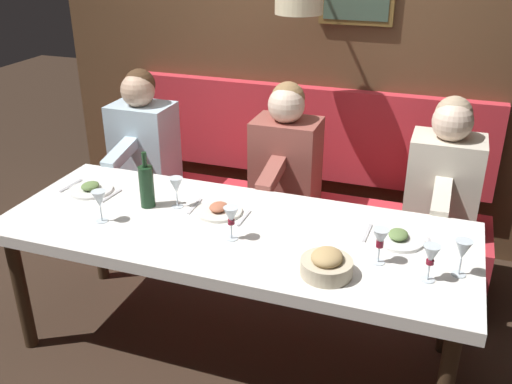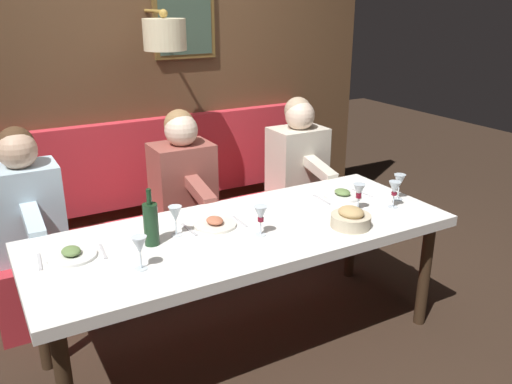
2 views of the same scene
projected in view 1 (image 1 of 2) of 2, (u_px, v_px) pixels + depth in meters
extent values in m
plane|color=#332319|center=(236.00, 347.00, 3.08)|extent=(12.00, 12.00, 0.00)
cube|color=white|center=(233.00, 232.00, 2.78)|extent=(0.90, 2.31, 0.06)
cylinder|color=#352416|center=(21.00, 292.00, 2.96)|extent=(0.07, 0.07, 0.68)
cylinder|color=#352416|center=(451.00, 297.00, 2.92)|extent=(0.07, 0.07, 0.68)
cylinder|color=#352416|center=(98.00, 231.00, 3.56)|extent=(0.07, 0.07, 0.68)
cube|color=red|center=(284.00, 234.00, 3.75)|extent=(0.52, 2.51, 0.45)
cube|color=brown|center=(314.00, 30.00, 3.73)|extent=(0.10, 3.71, 2.90)
cube|color=red|center=(307.00, 132.00, 3.94)|extent=(0.10, 2.51, 0.64)
cube|color=beige|center=(443.00, 184.00, 3.25)|extent=(0.30, 0.40, 0.56)
sphere|color=beige|center=(453.00, 122.00, 3.07)|extent=(0.22, 0.22, 0.22)
sphere|color=tan|center=(454.00, 114.00, 3.09)|extent=(0.20, 0.20, 0.20)
cube|color=beige|center=(441.00, 198.00, 2.99)|extent=(0.33, 0.09, 0.14)
cube|color=#934C42|center=(286.00, 163.00, 3.54)|extent=(0.30, 0.40, 0.56)
sphere|color=beige|center=(286.00, 105.00, 3.36)|extent=(0.22, 0.22, 0.22)
sphere|color=#937047|center=(288.00, 99.00, 3.37)|extent=(0.20, 0.20, 0.20)
cube|color=#934C42|center=(271.00, 175.00, 3.27)|extent=(0.33, 0.09, 0.14)
cube|color=silver|center=(144.00, 145.00, 3.84)|extent=(0.30, 0.40, 0.56)
sphere|color=#D1A889|center=(138.00, 90.00, 3.66)|extent=(0.22, 0.22, 0.22)
sphere|color=#4C331E|center=(140.00, 84.00, 3.67)|extent=(0.20, 0.20, 0.20)
cube|color=silver|center=(121.00, 154.00, 3.57)|extent=(0.33, 0.09, 0.14)
cylinder|color=silver|center=(219.00, 211.00, 2.90)|extent=(0.24, 0.24, 0.01)
ellipsoid|color=#B76647|center=(219.00, 207.00, 2.89)|extent=(0.11, 0.09, 0.04)
cube|color=silver|center=(244.00, 218.00, 2.84)|extent=(0.17, 0.01, 0.01)
cube|color=silver|center=(194.00, 206.00, 2.96)|extent=(0.18, 0.03, 0.01)
cylinder|color=white|center=(398.00, 239.00, 2.65)|extent=(0.24, 0.24, 0.01)
ellipsoid|color=#668447|center=(398.00, 234.00, 2.63)|extent=(0.11, 0.09, 0.04)
cube|color=silver|center=(430.00, 247.00, 2.59)|extent=(0.17, 0.04, 0.01)
cube|color=silver|center=(367.00, 233.00, 2.71)|extent=(0.18, 0.02, 0.01)
cylinder|color=white|center=(91.00, 190.00, 3.14)|extent=(0.24, 0.24, 0.01)
ellipsoid|color=#668447|center=(90.00, 186.00, 3.13)|extent=(0.11, 0.09, 0.04)
cube|color=silver|center=(112.00, 196.00, 3.08)|extent=(0.17, 0.03, 0.01)
cube|color=silver|center=(71.00, 186.00, 3.20)|extent=(0.18, 0.03, 0.01)
cylinder|color=silver|center=(102.00, 221.00, 2.82)|extent=(0.06, 0.06, 0.00)
cylinder|color=silver|center=(101.00, 214.00, 2.80)|extent=(0.01, 0.01, 0.07)
cone|color=silver|center=(99.00, 199.00, 2.77)|extent=(0.07, 0.07, 0.08)
cylinder|color=silver|center=(178.00, 206.00, 2.97)|extent=(0.06, 0.06, 0.00)
cylinder|color=silver|center=(177.00, 200.00, 2.95)|extent=(0.01, 0.01, 0.07)
cone|color=silver|center=(176.00, 185.00, 2.92)|extent=(0.07, 0.07, 0.08)
cylinder|color=silver|center=(378.00, 262.00, 2.48)|extent=(0.06, 0.06, 0.00)
cylinder|color=silver|center=(379.00, 254.00, 2.46)|extent=(0.01, 0.01, 0.07)
cone|color=silver|center=(380.00, 238.00, 2.42)|extent=(0.07, 0.07, 0.08)
cylinder|color=maroon|center=(380.00, 244.00, 2.44)|extent=(0.03, 0.03, 0.03)
cylinder|color=silver|center=(427.00, 280.00, 2.35)|extent=(0.06, 0.06, 0.00)
cylinder|color=silver|center=(429.00, 272.00, 2.34)|extent=(0.01, 0.01, 0.07)
cone|color=silver|center=(431.00, 255.00, 2.30)|extent=(0.07, 0.07, 0.08)
cylinder|color=maroon|center=(430.00, 262.00, 2.32)|extent=(0.03, 0.03, 0.02)
cylinder|color=silver|center=(458.00, 274.00, 2.39)|extent=(0.06, 0.06, 0.00)
cylinder|color=silver|center=(460.00, 266.00, 2.37)|extent=(0.01, 0.01, 0.07)
cone|color=silver|center=(463.00, 250.00, 2.34)|extent=(0.07, 0.07, 0.08)
cylinder|color=silver|center=(232.00, 238.00, 2.66)|extent=(0.06, 0.06, 0.00)
cylinder|color=silver|center=(231.00, 231.00, 2.65)|extent=(0.01, 0.01, 0.07)
cone|color=silver|center=(231.00, 216.00, 2.61)|extent=(0.07, 0.07, 0.08)
cylinder|color=maroon|center=(231.00, 222.00, 2.63)|extent=(0.03, 0.03, 0.02)
cylinder|color=#19381E|center=(147.00, 187.00, 2.93)|extent=(0.08, 0.08, 0.22)
cylinder|color=#19381E|center=(144.00, 160.00, 2.87)|extent=(0.03, 0.03, 0.08)
cylinder|color=beige|center=(326.00, 267.00, 2.38)|extent=(0.22, 0.22, 0.07)
ellipsoid|color=tan|center=(327.00, 257.00, 2.36)|extent=(0.15, 0.13, 0.06)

